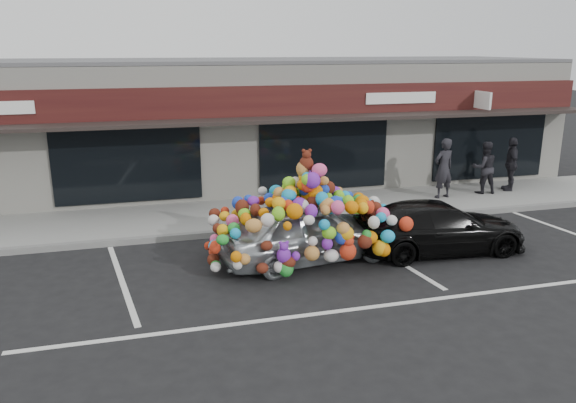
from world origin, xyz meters
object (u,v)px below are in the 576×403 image
object	(u,v)px
pedestrian_b	(484,167)
pedestrian_c	(511,164)
toy_car	(307,224)
black_sedan	(438,227)
pedestrian_a	(444,168)

from	to	relation	value
pedestrian_b	pedestrian_c	size ratio (longest dim) A/B	0.96
toy_car	pedestrian_b	distance (m)	8.06
black_sedan	pedestrian_c	distance (m)	6.54
toy_car	pedestrian_c	xyz separation A→B (m)	(8.16, 3.95, 0.16)
pedestrian_a	black_sedan	bearing A→B (deg)	48.24
black_sedan	pedestrian_b	distance (m)	5.68
pedestrian_c	pedestrian_b	bearing A→B (deg)	-60.73
toy_car	pedestrian_a	size ratio (longest dim) A/B	2.46
black_sedan	toy_car	bearing A→B (deg)	88.38
toy_car	pedestrian_a	world-z (taller)	toy_car
toy_car	pedestrian_c	distance (m)	9.07
pedestrian_b	pedestrian_c	distance (m)	1.07
black_sedan	pedestrian_b	size ratio (longest dim) A/B	2.48
black_sedan	pedestrian_b	xyz separation A→B (m)	(3.93, 4.09, 0.38)
black_sedan	pedestrian_b	world-z (taller)	pedestrian_b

